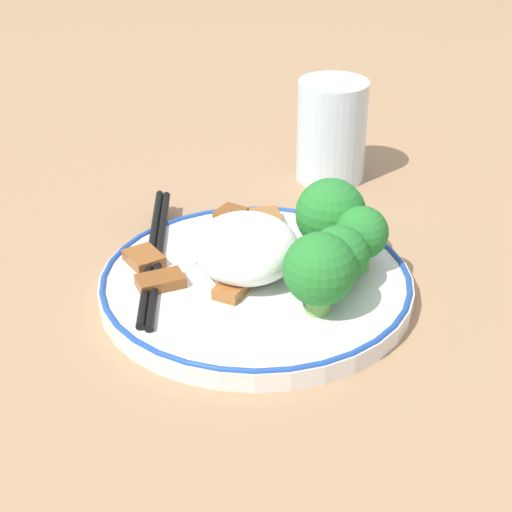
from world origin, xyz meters
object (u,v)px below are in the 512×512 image
(broccoli_back_center, at_px, (339,256))
(broccoli_mid_left, at_px, (331,214))
(chopsticks, at_px, (156,252))
(broccoli_back_left, at_px, (320,270))
(plate, at_px, (256,284))
(broccoli_back_right, at_px, (362,234))
(drinking_glass, at_px, (332,131))

(broccoli_back_center, bearing_deg, broccoli_mid_left, -65.59)
(broccoli_back_center, height_order, chopsticks, broccoli_back_center)
(broccoli_back_left, distance_m, chopsticks, 0.16)
(plate, relative_size, broccoli_mid_left, 4.04)
(broccoli_back_center, bearing_deg, chopsticks, 4.24)
(plate, xyz_separation_m, chopsticks, (0.09, -0.00, 0.01))
(plate, relative_size, broccoli_back_left, 3.89)
(plate, relative_size, broccoli_back_center, 4.84)
(broccoli_back_left, relative_size, broccoli_back_right, 1.20)
(chopsticks, bearing_deg, broccoli_back_center, -175.76)
(broccoli_back_left, bearing_deg, broccoli_back_center, -93.58)
(broccoli_mid_left, xyz_separation_m, chopsticks, (0.13, 0.07, -0.03))
(plate, distance_m, chopsticks, 0.09)
(drinking_glass, bearing_deg, broccoli_back_center, 109.78)
(plate, xyz_separation_m, broccoli_back_left, (-0.06, 0.03, 0.04))
(plate, bearing_deg, chopsticks, -0.71)
(plate, xyz_separation_m, broccoli_mid_left, (-0.04, -0.07, 0.04))
(broccoli_mid_left, xyz_separation_m, drinking_glass, (0.05, -0.17, 0.00))
(broccoli_back_left, xyz_separation_m, chopsticks, (0.15, -0.03, -0.03))
(broccoli_back_center, bearing_deg, broccoli_back_right, -102.35)
(broccoli_back_center, distance_m, chopsticks, 0.16)
(drinking_glass, bearing_deg, broccoli_mid_left, 108.17)
(drinking_glass, bearing_deg, chopsticks, 72.63)
(plate, distance_m, drinking_glass, 0.24)
(broccoli_mid_left, height_order, drinking_glass, drinking_glass)
(plate, height_order, chopsticks, chopsticks)
(broccoli_back_center, xyz_separation_m, drinking_glass, (0.08, -0.22, 0.01))
(broccoli_back_left, height_order, broccoli_back_right, broccoli_back_left)
(drinking_glass, bearing_deg, broccoli_back_right, 114.97)
(plate, xyz_separation_m, broccoli_back_center, (-0.06, -0.01, 0.03))
(plate, height_order, broccoli_mid_left, broccoli_mid_left)
(broccoli_back_left, relative_size, drinking_glass, 0.63)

